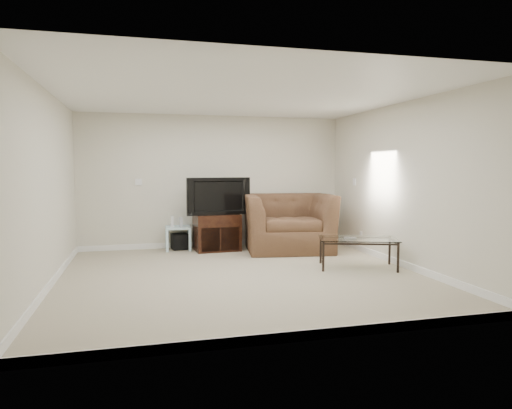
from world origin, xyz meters
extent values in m
plane|color=tan|center=(0.00, 0.00, 0.00)|extent=(5.00, 5.00, 0.00)
plane|color=white|center=(0.00, 0.00, 2.50)|extent=(5.00, 5.00, 0.00)
cube|color=silver|center=(0.00, 2.50, 1.25)|extent=(5.00, 0.02, 2.50)
cube|color=silver|center=(-2.50, 0.00, 1.25)|extent=(0.02, 5.00, 2.50)
cube|color=silver|center=(2.50, 0.00, 1.25)|extent=(0.02, 5.00, 2.50)
cube|color=white|center=(-1.40, 2.49, 1.25)|extent=(0.12, 0.02, 0.12)
cube|color=white|center=(2.49, 1.60, 1.25)|extent=(0.02, 0.09, 0.13)
cube|color=white|center=(2.49, 1.30, 0.30)|extent=(0.02, 0.08, 0.12)
cube|color=black|center=(-0.02, 2.01, 0.56)|extent=(0.50, 0.37, 0.07)
imported|color=black|center=(-0.02, 2.02, 1.00)|extent=(1.10, 0.33, 0.67)
cube|color=black|center=(-0.68, 2.30, 0.15)|extent=(0.32, 0.32, 0.28)
cube|color=white|center=(-0.82, 2.27, 0.53)|extent=(0.05, 0.15, 0.20)
cube|color=silver|center=(-0.66, 2.26, 0.52)|extent=(0.05, 0.13, 0.17)
imported|color=#48301A|center=(1.25, 1.75, 0.69)|extent=(1.71, 1.24, 1.38)
cube|color=#B2B2B7|center=(1.67, 0.07, 0.46)|extent=(0.19, 0.11, 0.02)
camera|label=1|loc=(-1.37, -6.15, 1.52)|focal=32.00mm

